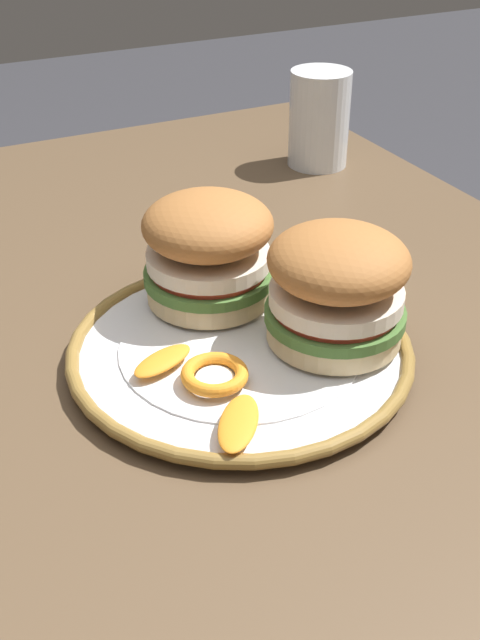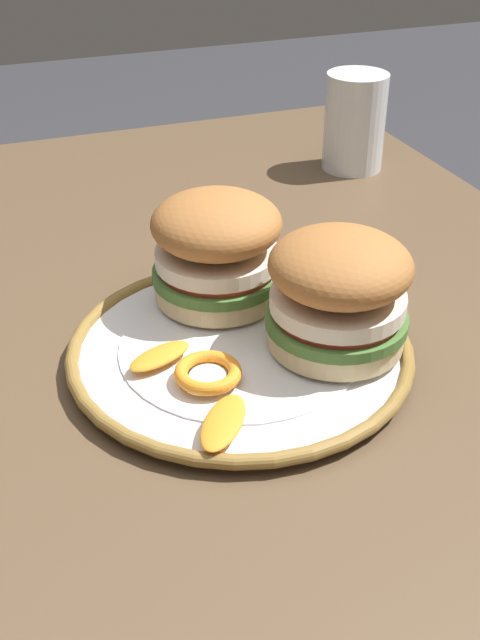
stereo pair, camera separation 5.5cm
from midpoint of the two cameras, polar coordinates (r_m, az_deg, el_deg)
dining_table at (r=0.70m, az=2.44°, el=-11.87°), size 1.33×0.86×0.73m
dinner_plate at (r=0.67m, az=2.36°, el=-2.26°), size 0.30×0.30×0.02m
sandwich_half_left at (r=0.71m, az=0.55°, el=5.29°), size 0.16×0.16×0.10m
sandwich_half_right at (r=0.65m, az=9.61°, el=2.07°), size 0.16×0.16×0.10m
orange_peel_curled at (r=0.62m, az=0.21°, el=-3.93°), size 0.07×0.07×0.01m
orange_peel_strip_long at (r=0.64m, az=-3.43°, el=-2.70°), size 0.05×0.06×0.01m
orange_peel_strip_short at (r=0.58m, az=1.54°, el=-7.52°), size 0.07×0.06×0.01m
drinking_glass at (r=1.06m, az=9.83°, el=13.66°), size 0.08×0.08×0.12m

